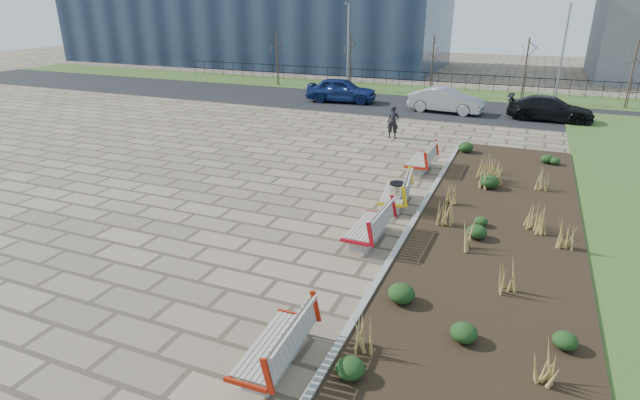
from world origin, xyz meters
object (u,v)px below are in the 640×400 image
at_px(lamp_west, 348,48).
at_px(car_black, 550,109).
at_px(bench_b, 368,224).
at_px(pedestrian, 393,122).
at_px(lamp_east, 562,56).
at_px(car_blue, 341,90).
at_px(litter_bin, 397,197).
at_px(bench_d, 421,158).
at_px(bench_a, 273,343).
at_px(car_silver, 446,100).
at_px(bench_c, 395,191).

bearing_deg(lamp_west, car_black, -20.11).
height_order(bench_b, pedestrian, pedestrian).
distance_m(pedestrian, lamp_west, 13.97).
relative_size(bench_b, pedestrian, 1.37).
bearing_deg(lamp_east, car_blue, -161.59).
bearing_deg(litter_bin, bench_d, 92.38).
height_order(bench_b, lamp_east, lamp_east).
height_order(bench_a, car_black, car_black).
relative_size(car_silver, car_black, 0.96).
height_order(pedestrian, car_black, pedestrian).
bearing_deg(car_silver, lamp_west, 63.85).
bearing_deg(bench_d, bench_b, -89.72).
bearing_deg(bench_c, pedestrian, 97.60).
relative_size(bench_b, car_black, 0.47).
bearing_deg(car_blue, lamp_east, -78.67).
bearing_deg(bench_b, car_blue, 113.87).
relative_size(bench_a, car_blue, 0.46).
bearing_deg(bench_c, bench_a, -97.86).
height_order(car_blue, car_silver, car_blue).
height_order(bench_b, litter_bin, bench_b).
xyz_separation_m(bench_a, bench_b, (0.00, 5.49, 0.00)).
bearing_deg(bench_d, litter_bin, -87.35).
xyz_separation_m(car_blue, car_black, (12.51, -0.72, -0.12)).
distance_m(bench_c, pedestrian, 8.68).
bearing_deg(bench_b, car_silver, 94.43).
bearing_deg(car_black, litter_bin, 165.41).
bearing_deg(bench_c, litter_bin, -71.12).
xyz_separation_m(litter_bin, car_silver, (-1.17, 15.75, 0.29)).
bearing_deg(lamp_west, bench_b, -68.81).
bearing_deg(pedestrian, car_black, 36.09).
bearing_deg(lamp_west, lamp_east, 0.00).
xyz_separation_m(bench_b, bench_d, (0.00, 6.69, 0.00)).
bearing_deg(car_blue, litter_bin, -161.08).
relative_size(litter_bin, car_silver, 0.21).
bearing_deg(pedestrian, bench_b, -87.61).
xyz_separation_m(pedestrian, car_black, (6.96, 7.06, -0.09)).
xyz_separation_m(bench_c, car_black, (4.65, 15.42, 0.17)).
height_order(bench_d, pedestrian, pedestrian).
bearing_deg(bench_d, bench_c, -89.72).
bearing_deg(car_silver, bench_b, -170.99).
bearing_deg(car_black, car_silver, 91.37).
xyz_separation_m(bench_c, pedestrian, (-2.31, 8.36, 0.27)).
distance_m(car_blue, car_silver, 6.91).
relative_size(bench_d, car_black, 0.47).
relative_size(bench_d, pedestrian, 1.37).
bearing_deg(bench_c, car_silver, 85.83).
bearing_deg(lamp_east, car_black, -94.01).
distance_m(pedestrian, car_blue, 9.55).
distance_m(bench_c, lamp_east, 21.17).
distance_m(bench_a, lamp_east, 29.25).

